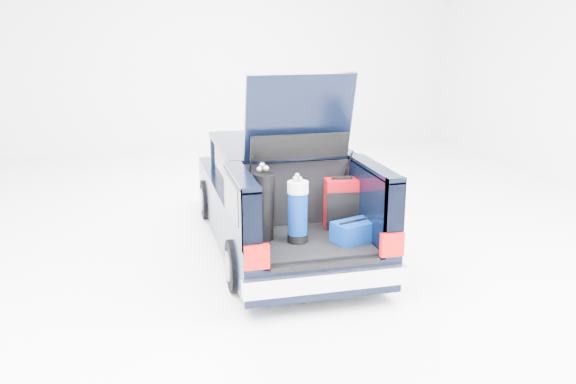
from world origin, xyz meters
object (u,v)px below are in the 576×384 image
object	(u,v)px
car	(278,197)
black_golf_bag	(263,206)
red_suitcase	(341,204)
blue_golf_bag	(298,211)
blue_duffel	(354,231)

from	to	relation	value
car	black_golf_bag	xyz separation A→B (m)	(-0.50, -1.46, 0.33)
black_golf_bag	red_suitcase	bearing A→B (deg)	-9.57
car	blue_golf_bag	bearing A→B (deg)	-94.82
car	blue_golf_bag	distance (m)	1.64
blue_golf_bag	car	bearing A→B (deg)	93.47
red_suitcase	black_golf_bag	world-z (taller)	black_golf_bag
car	red_suitcase	xyz separation A→B (m)	(0.50, -1.27, 0.23)
red_suitcase	blue_golf_bag	distance (m)	0.72
black_golf_bag	blue_golf_bag	world-z (taller)	black_golf_bag
car	blue_duffel	world-z (taller)	car
car	red_suitcase	world-z (taller)	car
red_suitcase	blue_duffel	bearing A→B (deg)	-82.92
car	red_suitcase	size ratio (longest dim) A/B	7.23
blue_golf_bag	blue_duffel	size ratio (longest dim) A/B	1.45
red_suitcase	blue_golf_bag	xyz separation A→B (m)	(-0.64, -0.34, 0.06)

